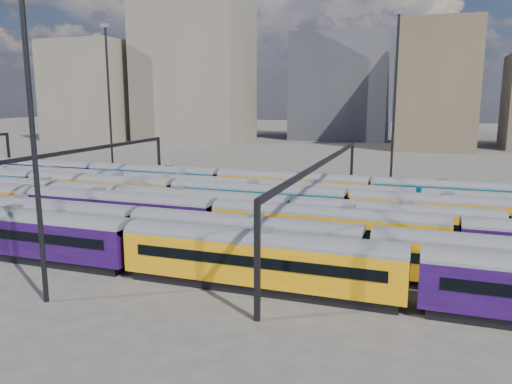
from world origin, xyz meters
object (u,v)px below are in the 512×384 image
(rake_2, at_px, (326,225))
(rake_0, at_px, (260,253))
(rake_1, at_px, (45,215))
(mast_2, at_px, (30,100))

(rake_2, bearing_deg, rake_0, -106.71)
(rake_0, relative_size, rake_2, 1.00)
(rake_1, distance_m, rake_2, 27.51)
(rake_2, xyz_separation_m, mast_2, (-16.47, -17.00, 11.16))
(rake_0, distance_m, rake_1, 24.56)
(mast_2, bearing_deg, rake_0, 27.46)
(rake_2, bearing_deg, mast_2, -134.10)
(rake_0, distance_m, mast_2, 18.84)
(rake_1, height_order, mast_2, mast_2)
(rake_0, xyz_separation_m, mast_2, (-13.47, -7.00, 11.15))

